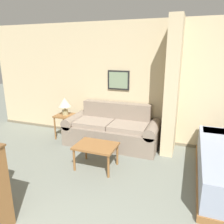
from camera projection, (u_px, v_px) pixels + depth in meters
The scene contains 6 objects.
wall_back at pixel (141, 84), 4.75m from camera, with size 7.75×0.16×2.60m.
wall_partition_pillar at pixel (172, 88), 4.18m from camera, with size 0.24×0.64×2.60m.
couch at pixel (112, 130), 4.75m from camera, with size 2.01×0.84×0.87m.
coffee_table at pixel (96, 148), 3.76m from camera, with size 0.70×0.52×0.43m.
side_table at pixel (66, 119), 5.06m from camera, with size 0.42×0.42×0.56m.
table_lamp at pixel (65, 103), 4.96m from camera, with size 0.30×0.30×0.40m.
Camera 1 is at (1.04, -0.90, 2.00)m, focal length 35.00 mm.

